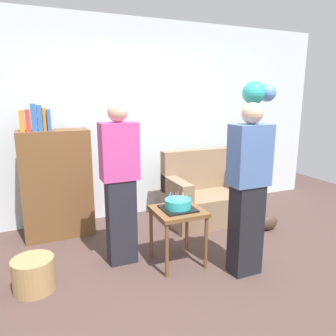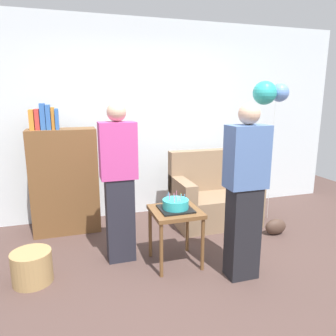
{
  "view_description": "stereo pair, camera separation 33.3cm",
  "coord_description": "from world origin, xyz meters",
  "px_view_note": "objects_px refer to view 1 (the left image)",
  "views": [
    {
      "loc": [
        -1.4,
        -2.29,
        1.69
      ],
      "look_at": [
        -0.11,
        0.7,
        0.95
      ],
      "focal_mm": 34.16,
      "sensor_mm": 36.0,
      "label": 1
    },
    {
      "loc": [
        -1.08,
        -2.4,
        1.69
      ],
      "look_at": [
        -0.11,
        0.7,
        0.95
      ],
      "focal_mm": 34.16,
      "sensor_mm": 36.0,
      "label": 2
    }
  ],
  "objects_px": {
    "couch": "(206,196)",
    "wicker_basket": "(34,274)",
    "side_table": "(178,218)",
    "balloon_bunch": "(258,93)",
    "birthday_cake": "(178,205)",
    "bookshelf": "(56,182)",
    "person_blowing_candles": "(120,184)",
    "person_holding_cake": "(248,190)",
    "handbag": "(268,222)"
  },
  "relations": [
    {
      "from": "couch",
      "to": "balloon_bunch",
      "type": "bearing_deg",
      "value": -4.2
    },
    {
      "from": "bookshelf",
      "to": "balloon_bunch",
      "type": "height_order",
      "value": "balloon_bunch"
    },
    {
      "from": "birthday_cake",
      "to": "handbag",
      "type": "bearing_deg",
      "value": 11.31
    },
    {
      "from": "side_table",
      "to": "handbag",
      "type": "xyz_separation_m",
      "value": [
        1.41,
        0.28,
        -0.39
      ]
    },
    {
      "from": "bookshelf",
      "to": "balloon_bunch",
      "type": "xyz_separation_m",
      "value": [
        2.65,
        -0.32,
        1.04
      ]
    },
    {
      "from": "balloon_bunch",
      "to": "handbag",
      "type": "bearing_deg",
      "value": -107.48
    },
    {
      "from": "birthday_cake",
      "to": "balloon_bunch",
      "type": "relative_size",
      "value": 0.17
    },
    {
      "from": "couch",
      "to": "wicker_basket",
      "type": "height_order",
      "value": "couch"
    },
    {
      "from": "couch",
      "to": "wicker_basket",
      "type": "distance_m",
      "value": 2.38
    },
    {
      "from": "wicker_basket",
      "to": "couch",
      "type": "bearing_deg",
      "value": 21.0
    },
    {
      "from": "person_blowing_candles",
      "to": "balloon_bunch",
      "type": "height_order",
      "value": "balloon_bunch"
    },
    {
      "from": "person_holding_cake",
      "to": "balloon_bunch",
      "type": "relative_size",
      "value": 0.87
    },
    {
      "from": "side_table",
      "to": "person_blowing_candles",
      "type": "bearing_deg",
      "value": 153.75
    },
    {
      "from": "bookshelf",
      "to": "side_table",
      "type": "relative_size",
      "value": 2.77
    },
    {
      "from": "couch",
      "to": "person_holding_cake",
      "type": "distance_m",
      "value": 1.46
    },
    {
      "from": "side_table",
      "to": "balloon_bunch",
      "type": "height_order",
      "value": "balloon_bunch"
    },
    {
      "from": "couch",
      "to": "person_blowing_candles",
      "type": "height_order",
      "value": "person_blowing_candles"
    },
    {
      "from": "person_holding_cake",
      "to": "balloon_bunch",
      "type": "bearing_deg",
      "value": -127.86
    },
    {
      "from": "bookshelf",
      "to": "person_holding_cake",
      "type": "height_order",
      "value": "person_holding_cake"
    },
    {
      "from": "birthday_cake",
      "to": "handbag",
      "type": "distance_m",
      "value": 1.53
    },
    {
      "from": "couch",
      "to": "birthday_cake",
      "type": "relative_size",
      "value": 3.44
    },
    {
      "from": "couch",
      "to": "person_holding_cake",
      "type": "xyz_separation_m",
      "value": [
        -0.33,
        -1.33,
        0.49
      ]
    },
    {
      "from": "couch",
      "to": "person_blowing_candles",
      "type": "distance_m",
      "value": 1.59
    },
    {
      "from": "wicker_basket",
      "to": "handbag",
      "type": "distance_m",
      "value": 2.79
    },
    {
      "from": "side_table",
      "to": "birthday_cake",
      "type": "xyz_separation_m",
      "value": [
        -0.0,
        0.0,
        0.14
      ]
    },
    {
      "from": "birthday_cake",
      "to": "wicker_basket",
      "type": "height_order",
      "value": "birthday_cake"
    },
    {
      "from": "couch",
      "to": "handbag",
      "type": "height_order",
      "value": "couch"
    },
    {
      "from": "side_table",
      "to": "person_holding_cake",
      "type": "distance_m",
      "value": 0.75
    },
    {
      "from": "side_table",
      "to": "person_blowing_candles",
      "type": "height_order",
      "value": "person_blowing_candles"
    },
    {
      "from": "side_table",
      "to": "birthday_cake",
      "type": "height_order",
      "value": "birthday_cake"
    },
    {
      "from": "balloon_bunch",
      "to": "birthday_cake",
      "type": "bearing_deg",
      "value": -151.68
    },
    {
      "from": "person_holding_cake",
      "to": "person_blowing_candles",
      "type": "bearing_deg",
      "value": -30.8
    },
    {
      "from": "birthday_cake",
      "to": "balloon_bunch",
      "type": "xyz_separation_m",
      "value": [
        1.59,
        0.86,
        1.09
      ]
    },
    {
      "from": "bookshelf",
      "to": "person_holding_cake",
      "type": "xyz_separation_m",
      "value": [
        1.58,
        -1.6,
        0.15
      ]
    },
    {
      "from": "bookshelf",
      "to": "birthday_cake",
      "type": "bearing_deg",
      "value": -48.17
    },
    {
      "from": "person_blowing_candles",
      "to": "balloon_bunch",
      "type": "distance_m",
      "value": 2.37
    },
    {
      "from": "wicker_basket",
      "to": "side_table",
      "type": "bearing_deg",
      "value": -2.58
    },
    {
      "from": "couch",
      "to": "handbag",
      "type": "xyz_separation_m",
      "value": [
        0.56,
        -0.63,
        -0.24
      ]
    },
    {
      "from": "balloon_bunch",
      "to": "wicker_basket",
      "type": "bearing_deg",
      "value": -164.95
    },
    {
      "from": "bookshelf",
      "to": "person_blowing_candles",
      "type": "height_order",
      "value": "person_blowing_candles"
    },
    {
      "from": "side_table",
      "to": "handbag",
      "type": "bearing_deg",
      "value": 11.31
    },
    {
      "from": "balloon_bunch",
      "to": "bookshelf",
      "type": "bearing_deg",
      "value": 173.09
    },
    {
      "from": "side_table",
      "to": "couch",
      "type": "bearing_deg",
      "value": 47.09
    },
    {
      "from": "bookshelf",
      "to": "person_holding_cake",
      "type": "distance_m",
      "value": 2.25
    },
    {
      "from": "person_blowing_candles",
      "to": "person_holding_cake",
      "type": "distance_m",
      "value": 1.23
    },
    {
      "from": "person_blowing_candles",
      "to": "bookshelf",
      "type": "bearing_deg",
      "value": 113.41
    },
    {
      "from": "side_table",
      "to": "person_holding_cake",
      "type": "relative_size",
      "value": 0.35
    },
    {
      "from": "person_holding_cake",
      "to": "wicker_basket",
      "type": "relative_size",
      "value": 4.53
    },
    {
      "from": "bookshelf",
      "to": "wicker_basket",
      "type": "relative_size",
      "value": 4.45
    },
    {
      "from": "bookshelf",
      "to": "birthday_cake",
      "type": "height_order",
      "value": "bookshelf"
    }
  ]
}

